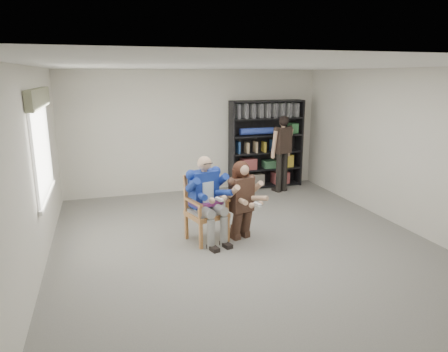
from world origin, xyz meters
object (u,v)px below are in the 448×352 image
object	(u,v)px
seated_man	(207,199)
bookshelf	(266,144)
kneeling_woman	(243,202)
standing_man	(282,154)
armchair	(207,209)

from	to	relation	value
seated_man	bookshelf	bearing A→B (deg)	35.68
seated_man	kneeling_woman	size ratio (longest dim) A/B	1.09
kneeling_woman	standing_man	bearing A→B (deg)	36.77
armchair	standing_man	xyz separation A→B (m)	(2.42, 2.29, 0.34)
standing_man	bookshelf	bearing A→B (deg)	91.83
armchair	seated_man	bearing A→B (deg)	0.00
seated_man	bookshelf	world-z (taller)	bookshelf
seated_man	kneeling_woman	world-z (taller)	seated_man
seated_man	armchair	bearing A→B (deg)	0.00
kneeling_woman	seated_man	bearing A→B (deg)	152.57
bookshelf	armchair	bearing A→B (deg)	-128.58
armchair	bookshelf	size ratio (longest dim) A/B	0.53
bookshelf	standing_man	bearing A→B (deg)	-69.78
seated_man	standing_man	xyz separation A→B (m)	(2.42, 2.29, 0.17)
seated_man	standing_man	distance (m)	3.34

